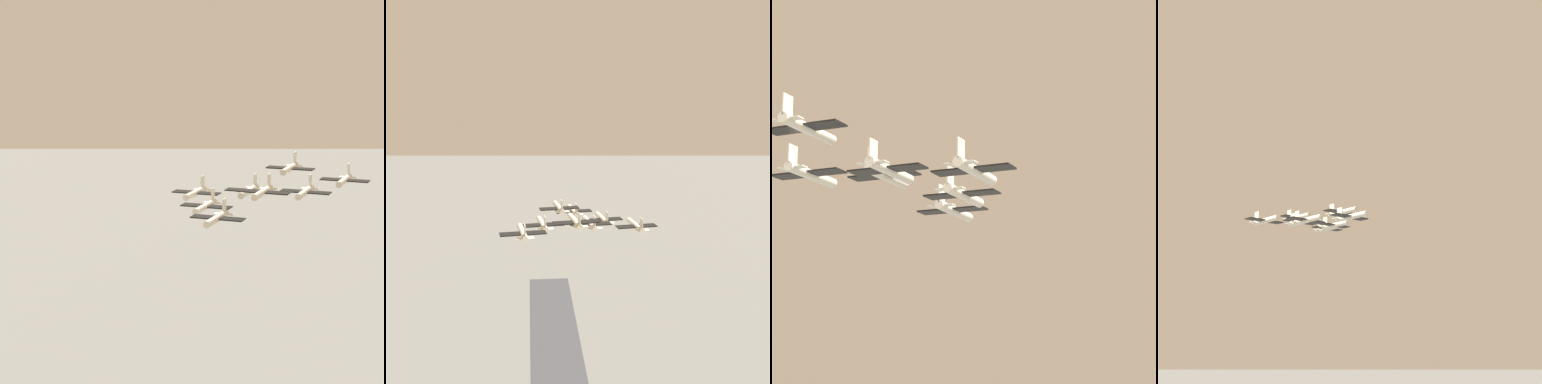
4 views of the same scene
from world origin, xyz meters
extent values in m
cylinder|color=silver|center=(-15.64, -4.48, 103.57)|extent=(10.80, 5.64, 1.36)
cube|color=black|center=(-14.96, -4.77, 103.57)|extent=(6.83, 10.75, 0.22)
cube|color=silver|center=(-11.42, -6.28, 105.28)|extent=(1.89, 0.94, 2.73)
cube|color=silver|center=(-11.42, -6.28, 103.57)|extent=(2.82, 4.18, 0.15)
cylinder|color=silver|center=(-8.57, -14.07, 107.23)|extent=(10.80, 5.64, 1.36)
cube|color=black|center=(-7.89, -14.37, 107.23)|extent=(6.83, 10.75, 0.22)
cube|color=silver|center=(-4.36, -15.88, 108.93)|extent=(1.89, 0.94, 2.73)
cube|color=silver|center=(-4.36, -15.88, 107.23)|extent=(2.82, 4.18, 0.15)
cylinder|color=silver|center=(-3.82, -2.97, 103.45)|extent=(10.80, 5.64, 1.36)
cube|color=black|center=(-3.14, -3.26, 103.45)|extent=(6.83, 10.75, 0.22)
cube|color=silver|center=(0.40, -4.77, 105.16)|extent=(1.89, 0.94, 2.73)
cube|color=silver|center=(0.40, -4.77, 103.45)|extent=(2.82, 4.18, 0.15)
cylinder|color=silver|center=(-1.51, -23.67, 105.82)|extent=(10.80, 5.64, 1.36)
cube|color=black|center=(-0.82, -23.96, 105.82)|extent=(6.83, 10.75, 0.22)
cube|color=silver|center=(2.71, -25.47, 107.53)|extent=(1.89, 0.94, 2.73)
cube|color=silver|center=(2.71, -25.47, 105.82)|extent=(2.82, 4.18, 0.15)
cylinder|color=silver|center=(3.24, -12.56, 105.25)|extent=(10.80, 5.64, 1.36)
cube|color=black|center=(3.93, -12.85, 105.25)|extent=(6.83, 10.75, 0.22)
cube|color=silver|center=(7.46, -14.36, 106.95)|extent=(1.89, 0.94, 2.73)
cube|color=silver|center=(7.46, -14.36, 105.25)|extent=(2.82, 4.18, 0.15)
cylinder|color=silver|center=(8.00, -1.45, 104.02)|extent=(10.80, 5.64, 1.36)
cube|color=black|center=(8.68, -1.74, 104.02)|extent=(6.83, 10.75, 0.22)
cube|color=silver|center=(12.21, -3.26, 105.72)|extent=(1.89, 0.94, 2.73)
cube|color=silver|center=(12.21, -3.26, 104.02)|extent=(2.82, 4.18, 0.15)
cylinder|color=silver|center=(5.56, -33.26, 106.98)|extent=(10.80, 5.64, 1.36)
cube|color=black|center=(6.24, -33.55, 106.98)|extent=(6.83, 10.75, 0.22)
cube|color=silver|center=(9.78, -35.07, 108.68)|extent=(1.89, 0.94, 2.73)
cube|color=silver|center=(9.78, -35.07, 106.98)|extent=(2.82, 4.18, 0.15)
cylinder|color=silver|center=(10.31, -22.15, 108.85)|extent=(10.80, 5.64, 1.36)
cube|color=black|center=(10.99, -22.45, 108.85)|extent=(6.83, 10.75, 0.22)
cube|color=silver|center=(14.53, -23.96, 110.55)|extent=(1.89, 0.94, 2.73)
cube|color=silver|center=(14.53, -23.96, 108.85)|extent=(2.82, 4.18, 0.15)
camera|label=1|loc=(-184.11, 6.92, 141.03)|focal=85.00mm
camera|label=2|loc=(106.77, -90.58, 140.85)|focal=50.00mm
camera|label=3|loc=(118.12, -2.31, 77.36)|focal=85.00mm
camera|label=4|loc=(-70.56, 115.60, 76.42)|focal=50.00mm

